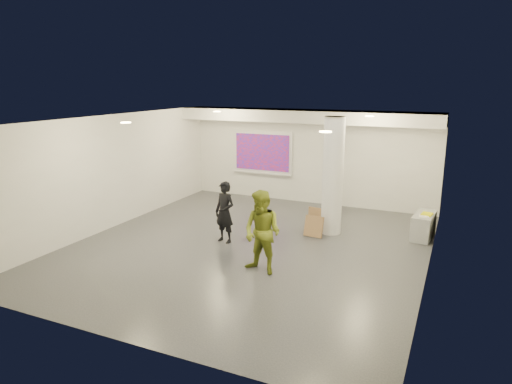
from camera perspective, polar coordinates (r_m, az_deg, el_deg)
The scene contains 20 objects.
floor at distance 10.97m, azimuth -0.87°, elevation -6.81°, with size 8.00×9.00×0.01m, color #34363B.
ceiling at distance 10.31m, azimuth -0.93°, elevation 9.01°, with size 8.00×9.00×0.01m, color silver.
wall_back at distance 14.66m, azimuth 6.65°, elevation 4.41°, with size 8.00×0.01×3.00m, color silver.
wall_front at distance 6.91m, azimuth -17.15°, elevation -6.76°, with size 8.00×0.01×3.00m, color silver.
wall_left at distance 12.74m, azimuth -17.41°, elevation 2.46°, with size 0.01×9.00×3.00m, color silver.
wall_right at distance 9.59m, azimuth 21.27°, elevation -1.40°, with size 0.01×9.00×3.00m, color silver.
soffit_band at distance 13.99m, azimuth 6.10°, elevation 9.43°, with size 8.00×1.10×0.36m, color silver.
downlight_nw at distance 13.54m, azimuth -4.89°, elevation 9.99°, with size 0.22×0.22×0.02m, color #EDD282.
downlight_ne at distance 12.02m, azimuth 14.00°, elevation 9.18°, with size 0.22×0.22×0.02m, color #EDD282.
downlight_sw at distance 10.24m, azimuth -15.97°, elevation 8.34°, with size 0.22×0.22×0.02m, color #EDD282.
downlight_se at distance 8.14m, azimuth 8.69°, elevation 7.46°, with size 0.22×0.22×0.02m, color #EDD282.
column at distance 11.70m, azimuth 9.57°, elevation 1.95°, with size 0.52×0.52×3.00m, color white.
projection_screen at distance 15.17m, azimuth 0.82°, elevation 4.91°, with size 2.10×0.13×1.42m.
credenza at distance 12.22m, azimuth 20.20°, elevation -3.98°, with size 0.44×1.07×0.62m, color #979A9D.
papers_stack at distance 11.88m, azimuth 20.26°, elevation -2.86°, with size 0.23×0.29×0.02m, color white.
postit_pad at distance 12.06m, azimuth 20.58°, elevation -2.61°, with size 0.24×0.32×0.03m, color #EEED00.
cardboard_back at distance 12.10m, azimuth 7.75°, elevation -3.42°, with size 0.56×0.05×0.62m, color #946E46.
cardboard_front at distance 11.65m, azimuth 7.23°, elevation -4.29°, with size 0.49×0.05×0.54m, color #946E46.
woman at distance 11.08m, azimuth -3.93°, elevation -2.54°, with size 0.55×0.36×1.50m, color black.
man at distance 9.26m, azimuth 0.79°, elevation -5.08°, with size 0.84×0.65×1.73m, color olive.
Camera 1 is at (4.39, -9.29, 3.84)m, focal length 32.00 mm.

